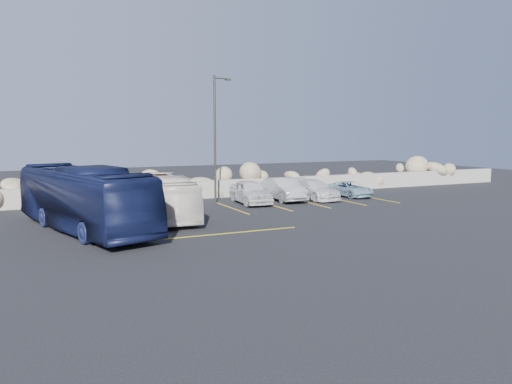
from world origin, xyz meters
name	(u,v)px	position (x,y,z in m)	size (l,w,h in m)	color
ground	(238,233)	(0.00, 0.00, 0.00)	(90.00, 90.00, 0.00)	black
seawall	(167,191)	(0.00, 12.00, 0.60)	(60.00, 0.40, 1.20)	gray
riprap_pile	(162,179)	(0.00, 13.20, 1.30)	(54.00, 2.80, 2.60)	#8F7B5E
parking_lines	(274,209)	(4.64, 5.57, 0.01)	(18.16, 9.36, 0.01)	gold
lamppost	(216,135)	(2.56, 9.50, 4.30)	(1.14, 0.18, 8.00)	#2F2D2A
vintage_bus	(169,197)	(-1.65, 5.39, 1.11)	(1.86, 7.97, 2.22)	silver
tour_coach	(83,198)	(-6.08, 3.60, 1.48)	(2.49, 10.63, 2.96)	#101535
car_a	(250,192)	(4.41, 8.32, 0.74)	(1.76, 4.37, 1.49)	silver
car_b	(283,189)	(6.99, 8.75, 0.74)	(1.56, 4.48, 1.48)	#A2A2A7
car_c	(313,190)	(9.09, 8.40, 0.65)	(1.83, 4.51, 1.31)	silver
car_d	(350,189)	(12.16, 8.55, 0.52)	(1.73, 3.76, 1.05)	#7E9EB4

